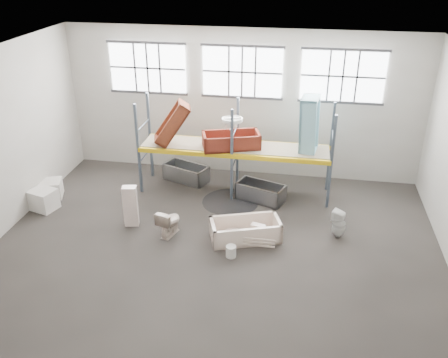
% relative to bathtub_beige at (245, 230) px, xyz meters
% --- Properties ---
extents(floor, '(12.00, 10.00, 0.10)m').
position_rel_bathtub_beige_xyz_m(floor, '(-0.74, -0.71, -0.33)').
color(floor, '#453F3B').
rests_on(floor, ground).
extents(ceiling, '(12.00, 10.00, 0.10)m').
position_rel_bathtub_beige_xyz_m(ceiling, '(-0.74, -0.71, 4.77)').
color(ceiling, silver).
rests_on(ceiling, ground).
extents(wall_back, '(12.00, 0.10, 5.00)m').
position_rel_bathtub_beige_xyz_m(wall_back, '(-0.74, 4.34, 2.22)').
color(wall_back, '#B5B1A7').
rests_on(wall_back, ground).
extents(wall_front, '(12.00, 0.10, 5.00)m').
position_rel_bathtub_beige_xyz_m(wall_front, '(-0.74, -5.76, 2.22)').
color(wall_front, '#B9B5AB').
rests_on(wall_front, ground).
extents(window_left, '(2.60, 0.04, 1.60)m').
position_rel_bathtub_beige_xyz_m(window_left, '(-3.94, 4.23, 3.32)').
color(window_left, white).
rests_on(window_left, wall_back).
extents(window_mid, '(2.60, 0.04, 1.60)m').
position_rel_bathtub_beige_xyz_m(window_mid, '(-0.74, 4.23, 3.32)').
color(window_mid, white).
rests_on(window_mid, wall_back).
extents(window_right, '(2.60, 0.04, 1.60)m').
position_rel_bathtub_beige_xyz_m(window_right, '(2.46, 4.23, 3.32)').
color(window_right, white).
rests_on(window_right, wall_back).
extents(rack_upright_la, '(0.08, 0.08, 3.00)m').
position_rel_bathtub_beige_xyz_m(rack_upright_la, '(-3.74, 2.19, 1.22)').
color(rack_upright_la, slate).
rests_on(rack_upright_la, floor).
extents(rack_upright_lb, '(0.08, 0.08, 3.00)m').
position_rel_bathtub_beige_xyz_m(rack_upright_lb, '(-3.74, 3.39, 1.22)').
color(rack_upright_lb, slate).
rests_on(rack_upright_lb, floor).
extents(rack_upright_ma, '(0.08, 0.08, 3.00)m').
position_rel_bathtub_beige_xyz_m(rack_upright_ma, '(-0.74, 2.19, 1.22)').
color(rack_upright_ma, slate).
rests_on(rack_upright_ma, floor).
extents(rack_upright_mb, '(0.08, 0.08, 3.00)m').
position_rel_bathtub_beige_xyz_m(rack_upright_mb, '(-0.74, 3.39, 1.22)').
color(rack_upright_mb, slate).
rests_on(rack_upright_mb, floor).
extents(rack_upright_ra, '(0.08, 0.08, 3.00)m').
position_rel_bathtub_beige_xyz_m(rack_upright_ra, '(2.26, 2.19, 1.22)').
color(rack_upright_ra, slate).
rests_on(rack_upright_ra, floor).
extents(rack_upright_rb, '(0.08, 0.08, 3.00)m').
position_rel_bathtub_beige_xyz_m(rack_upright_rb, '(2.26, 3.39, 1.22)').
color(rack_upright_rb, slate).
rests_on(rack_upright_rb, floor).
extents(rack_beam_front, '(6.00, 0.10, 0.14)m').
position_rel_bathtub_beige_xyz_m(rack_beam_front, '(-0.74, 2.19, 1.22)').
color(rack_beam_front, yellow).
rests_on(rack_beam_front, floor).
extents(rack_beam_back, '(6.00, 0.10, 0.14)m').
position_rel_bathtub_beige_xyz_m(rack_beam_back, '(-0.74, 3.39, 1.22)').
color(rack_beam_back, yellow).
rests_on(rack_beam_back, floor).
extents(shelf_deck, '(5.90, 1.10, 0.03)m').
position_rel_bathtub_beige_xyz_m(shelf_deck, '(-0.74, 2.79, 1.30)').
color(shelf_deck, gray).
rests_on(shelf_deck, floor).
extents(wet_patch, '(1.80, 1.80, 0.00)m').
position_rel_bathtub_beige_xyz_m(wet_patch, '(-0.74, 1.99, -0.28)').
color(wet_patch, black).
rests_on(wet_patch, floor).
extents(bathtub_beige, '(2.09, 1.47, 0.56)m').
position_rel_bathtub_beige_xyz_m(bathtub_beige, '(0.00, 0.00, 0.00)').
color(bathtub_beige, '#FAE0CD').
rests_on(bathtub_beige, floor).
extents(cistern_spare, '(0.43, 0.29, 0.37)m').
position_rel_bathtub_beige_xyz_m(cistern_spare, '(0.35, 0.02, 0.00)').
color(cistern_spare, silver).
rests_on(cistern_spare, bathtub_beige).
extents(sink_in_tub, '(0.59, 0.59, 0.16)m').
position_rel_bathtub_beige_xyz_m(sink_in_tub, '(-0.34, -0.11, -0.12)').
color(sink_in_tub, beige).
rests_on(sink_in_tub, bathtub_beige).
extents(toilet_beige, '(0.66, 0.89, 0.81)m').
position_rel_bathtub_beige_xyz_m(toilet_beige, '(-2.13, -0.15, 0.12)').
color(toilet_beige, beige).
rests_on(toilet_beige, floor).
extents(cistern_tall, '(0.44, 0.33, 1.23)m').
position_rel_bathtub_beige_xyz_m(cistern_tall, '(-3.35, 0.17, 0.34)').
color(cistern_tall, beige).
rests_on(cistern_tall, floor).
extents(toilet_white, '(0.49, 0.49, 0.82)m').
position_rel_bathtub_beige_xyz_m(toilet_white, '(2.53, 0.55, 0.13)').
color(toilet_white, white).
rests_on(toilet_white, floor).
extents(steel_tub_left, '(1.67, 1.21, 0.55)m').
position_rel_bathtub_beige_xyz_m(steel_tub_left, '(-2.49, 3.27, -0.00)').
color(steel_tub_left, '#9EA1A4').
rests_on(steel_tub_left, floor).
extents(steel_tub_right, '(1.65, 1.16, 0.55)m').
position_rel_bathtub_beige_xyz_m(steel_tub_right, '(0.18, 2.30, -0.00)').
color(steel_tub_right, '#95979C').
rests_on(steel_tub_right, floor).
extents(rust_tub_flat, '(1.94, 1.33, 0.50)m').
position_rel_bathtub_beige_xyz_m(rust_tub_flat, '(-0.83, 2.65, 1.54)').
color(rust_tub_flat, maroon).
rests_on(rust_tub_flat, shelf_deck).
extents(rust_tub_tilted, '(1.33, 1.00, 1.45)m').
position_rel_bathtub_beige_xyz_m(rust_tub_tilted, '(-2.70, 2.59, 2.02)').
color(rust_tub_tilted, maroon).
rests_on(rust_tub_tilted, shelf_deck).
extents(sink_on_shelf, '(0.78, 0.70, 0.57)m').
position_rel_bathtub_beige_xyz_m(sink_on_shelf, '(-0.78, 2.49, 1.82)').
color(sink_on_shelf, silver).
rests_on(sink_on_shelf, rust_tub_flat).
extents(blue_tub_upright, '(0.66, 0.89, 1.78)m').
position_rel_bathtub_beige_xyz_m(blue_tub_upright, '(1.53, 2.87, 2.12)').
color(blue_tub_upright, '#8BCADC').
rests_on(blue_tub_upright, shelf_deck).
extents(bucket, '(0.34, 0.34, 0.32)m').
position_rel_bathtub_beige_xyz_m(bucket, '(-0.26, -0.91, -0.12)').
color(bucket, silver).
rests_on(bucket, floor).
extents(carton_near, '(0.89, 0.81, 0.63)m').
position_rel_bathtub_beige_xyz_m(carton_near, '(-6.33, 0.59, 0.04)').
color(carton_near, silver).
rests_on(carton_near, floor).
extents(carton_far, '(0.85, 0.85, 0.55)m').
position_rel_bathtub_beige_xyz_m(carton_far, '(-6.49, 1.36, -0.00)').
color(carton_far, silver).
rests_on(carton_far, floor).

